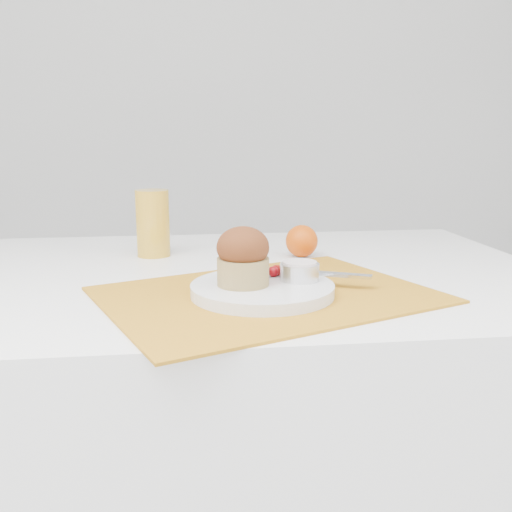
{
  "coord_description": "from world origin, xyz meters",
  "views": [
    {
      "loc": [
        -0.09,
        -0.99,
        1.0
      ],
      "look_at": [
        0.03,
        -0.06,
        0.8
      ],
      "focal_mm": 40.0,
      "sensor_mm": 36.0,
      "label": 1
    }
  ],
  "objects": [
    {
      "name": "orange",
      "position": [
        0.15,
        0.15,
        0.78
      ],
      "size": [
        0.07,
        0.07,
        0.07
      ],
      "primitive_type": "sphere",
      "color": "#D95107",
      "rests_on": "table"
    },
    {
      "name": "butter_knife",
      "position": [
        0.12,
        -0.08,
        0.78
      ],
      "size": [
        0.19,
        0.1,
        0.01
      ],
      "primitive_type": "cube",
      "rotation": [
        0.0,
        0.0,
        -0.43
      ],
      "color": "silver",
      "rests_on": "plate"
    },
    {
      "name": "placemat",
      "position": [
        0.04,
        -0.13,
        0.75
      ],
      "size": [
        0.6,
        0.53,
        0.0
      ],
      "primitive_type": "cube",
      "rotation": [
        0.0,
        0.0,
        0.38
      ],
      "color": "#B87819",
      "rests_on": "table"
    },
    {
      "name": "plate",
      "position": [
        0.03,
        -0.14,
        0.76
      ],
      "size": [
        0.25,
        0.25,
        0.02
      ],
      "primitive_type": "cylinder",
      "rotation": [
        0.0,
        0.0,
        -0.1
      ],
      "color": "silver",
      "rests_on": "placemat"
    },
    {
      "name": "cream",
      "position": [
        0.09,
        -0.12,
        0.8
      ],
      "size": [
        0.06,
        0.06,
        0.01
      ],
      "primitive_type": "cylinder",
      "rotation": [
        0.0,
        0.0,
        -0.15
      ],
      "color": "beige",
      "rests_on": "ramekin"
    },
    {
      "name": "raspberry_near",
      "position": [
        0.06,
        -0.09,
        0.78
      ],
      "size": [
        0.02,
        0.02,
        0.02
      ],
      "primitive_type": "ellipsoid",
      "color": "#520402",
      "rests_on": "plate"
    },
    {
      "name": "table",
      "position": [
        0.0,
        0.05,
        0.38
      ],
      "size": [
        1.2,
        0.8,
        0.75
      ],
      "primitive_type": "cube",
      "color": "white",
      "rests_on": "ground"
    },
    {
      "name": "ramekin",
      "position": [
        0.09,
        -0.12,
        0.79
      ],
      "size": [
        0.07,
        0.07,
        0.03
      ],
      "primitive_type": "cylinder",
      "rotation": [
        0.0,
        0.0,
        -0.13
      ],
      "color": "silver",
      "rests_on": "plate"
    },
    {
      "name": "juice_glass",
      "position": [
        -0.15,
        0.2,
        0.82
      ],
      "size": [
        0.09,
        0.09,
        0.14
      ],
      "primitive_type": "cylinder",
      "rotation": [
        0.0,
        0.0,
        -0.32
      ],
      "color": "gold",
      "rests_on": "table"
    },
    {
      "name": "muffin",
      "position": [
        -0.0,
        -0.14,
        0.82
      ],
      "size": [
        0.09,
        0.09,
        0.09
      ],
      "color": "#A3894F",
      "rests_on": "plate"
    },
    {
      "name": "raspberry_far",
      "position": [
        0.05,
        -0.09,
        0.78
      ],
      "size": [
        0.02,
        0.02,
        0.02
      ],
      "primitive_type": "ellipsoid",
      "color": "#5E0207",
      "rests_on": "plate"
    }
  ]
}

